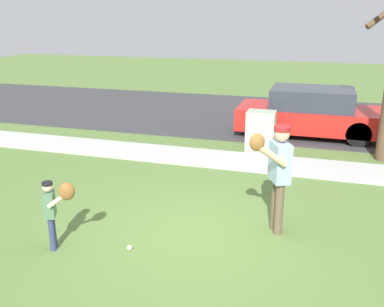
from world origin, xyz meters
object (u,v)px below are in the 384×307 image
object	(u,v)px
person_adult	(277,168)
person_child	(54,205)
baseball	(130,248)
parked_hatchback_red	(311,113)
utility_cabinet	(261,132)

from	to	relation	value
person_adult	person_child	world-z (taller)	person_adult
person_adult	baseball	bearing A→B (deg)	5.21
baseball	parked_hatchback_red	bearing A→B (deg)	72.66
person_child	utility_cabinet	bearing A→B (deg)	43.33
parked_hatchback_red	person_child	bearing A→B (deg)	-113.45
person_adult	baseball	world-z (taller)	person_adult
person_child	parked_hatchback_red	distance (m)	8.14
person_child	utility_cabinet	size ratio (longest dim) A/B	1.06
baseball	person_child	bearing A→B (deg)	-164.42
person_child	parked_hatchback_red	size ratio (longest dim) A/B	0.27
person_child	parked_hatchback_red	xyz separation A→B (m)	(3.24, 7.47, -0.04)
utility_cabinet	parked_hatchback_red	size ratio (longest dim) A/B	0.26
parked_hatchback_red	utility_cabinet	bearing A→B (deg)	-120.68
person_adult	utility_cabinet	distance (m)	4.24
baseball	utility_cabinet	bearing A→B (deg)	78.05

